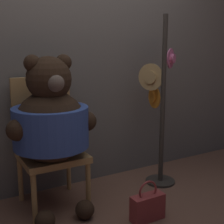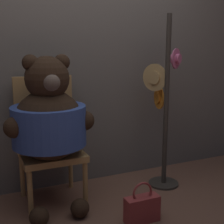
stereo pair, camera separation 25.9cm
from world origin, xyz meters
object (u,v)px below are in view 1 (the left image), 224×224
(hat_display_rack, at_px, (160,108))
(handbag_on_ground, at_px, (148,206))
(chair, at_px, (48,140))
(teddy_bear, at_px, (51,122))

(hat_display_rack, distance_m, handbag_on_ground, 0.96)
(chair, height_order, teddy_bear, teddy_bear)
(hat_display_rack, bearing_deg, chair, 172.84)
(hat_display_rack, relative_size, handbag_on_ground, 4.97)
(chair, relative_size, handbag_on_ground, 3.31)
(hat_display_rack, bearing_deg, handbag_on_ground, -134.09)
(chair, height_order, handbag_on_ground, chair)
(teddy_bear, bearing_deg, handbag_on_ground, -41.60)
(chair, distance_m, teddy_bear, 0.25)
(teddy_bear, xyz_separation_m, handbag_on_ground, (0.55, -0.49, -0.61))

